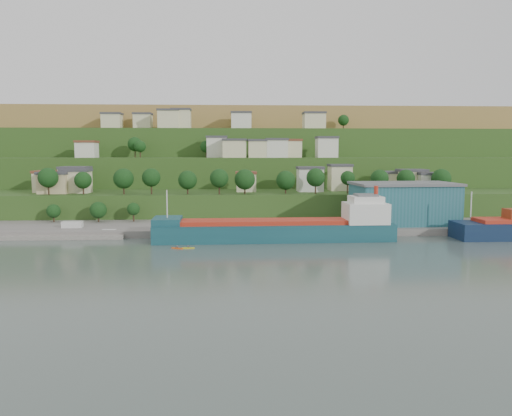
{
  "coord_description": "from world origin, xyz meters",
  "views": [
    {
      "loc": [
        -5.05,
        -124.79,
        23.79
      ],
      "look_at": [
        1.97,
        15.0,
        8.42
      ],
      "focal_mm": 35.0,
      "sensor_mm": 36.0,
      "label": 1
    }
  ],
  "objects": [
    {
      "name": "pebble_beach",
      "position": [
        -55.0,
        22.0,
        0.0
      ],
      "size": [
        40.0,
        18.0,
        2.4
      ],
      "primitive_type": "cube",
      "color": "slate",
      "rests_on": "ground"
    },
    {
      "name": "hillside",
      "position": [
        -0.02,
        168.68,
        0.08
      ],
      "size": [
        360.0,
        210.0,
        96.0
      ],
      "color": "#284719",
      "rests_on": "ground"
    },
    {
      "name": "caravan",
      "position": [
        -51.83,
        23.05,
        2.55
      ],
      "size": [
        5.81,
        2.43,
        2.71
      ],
      "primitive_type": "cube",
      "rotation": [
        0.0,
        0.0,
        0.0
      ],
      "color": "silver",
      "rests_on": "pebble_beach"
    },
    {
      "name": "kayak_orange",
      "position": [
        -18.61,
        -0.77,
        0.23
      ],
      "size": [
        3.09,
        1.82,
        0.79
      ],
      "rotation": [
        0.0,
        0.0,
        -0.43
      ],
      "color": "#E35714",
      "rests_on": "ground"
    },
    {
      "name": "kayak_yellow",
      "position": [
        -15.9,
        -0.63,
        0.23
      ],
      "size": [
        3.15,
        0.63,
        0.78
      ],
      "rotation": [
        0.0,
        0.0,
        -0.03
      ],
      "color": "gold",
      "rests_on": "ground"
    },
    {
      "name": "quay",
      "position": [
        20.0,
        28.0,
        0.0
      ],
      "size": [
        220.0,
        26.0,
        4.0
      ],
      "primitive_type": "cube",
      "color": "slate",
      "rests_on": "ground"
    },
    {
      "name": "warehouse",
      "position": [
        48.6,
        27.12,
        8.43
      ],
      "size": [
        31.67,
        20.11,
        12.8
      ],
      "rotation": [
        0.0,
        0.0,
        0.04
      ],
      "color": "#205960",
      "rests_on": "quay"
    },
    {
      "name": "cargo_ship_near",
      "position": [
        8.82,
        9.69,
        2.69
      ],
      "size": [
        65.63,
        11.73,
        16.82
      ],
      "rotation": [
        0.0,
        0.0,
        0.02
      ],
      "color": "#123C45",
      "rests_on": "ground"
    },
    {
      "name": "ground",
      "position": [
        0.0,
        0.0,
        0.0
      ],
      "size": [
        500.0,
        500.0,
        0.0
      ],
      "primitive_type": "plane",
      "color": "#414F49",
      "rests_on": "ground"
    },
    {
      "name": "dinghy",
      "position": [
        -40.2,
        19.01,
        1.61
      ],
      "size": [
        4.21,
        2.03,
        0.81
      ],
      "primitive_type": "cube",
      "rotation": [
        0.0,
        0.0,
        -0.13
      ],
      "color": "silver",
      "rests_on": "pebble_beach"
    }
  ]
}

